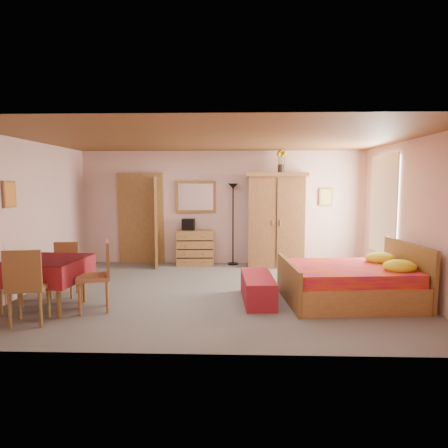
{
  "coord_description": "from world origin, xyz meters",
  "views": [
    {
      "loc": [
        0.33,
        -6.71,
        1.89
      ],
      "look_at": [
        0.1,
        0.3,
        1.15
      ],
      "focal_mm": 32.0,
      "sensor_mm": 36.0,
      "label": 1
    }
  ],
  "objects_px": {
    "chest_of_drawers": "(195,248)",
    "bench": "(258,288)",
    "chair_north": "(64,270)",
    "wall_mirror": "(196,197)",
    "sunflower_vase": "(281,161)",
    "bed": "(349,272)",
    "stereo": "(188,224)",
    "wardrobe": "(276,220)",
    "dining_table": "(48,284)",
    "chair_west": "(1,278)",
    "chair_east": "(93,276)",
    "chair_south": "(29,286)",
    "floor_lamp": "(233,224)"
  },
  "relations": [
    {
      "from": "chest_of_drawers",
      "to": "bench",
      "type": "bearing_deg",
      "value": -68.96
    },
    {
      "from": "bench",
      "to": "chair_north",
      "type": "height_order",
      "value": "chair_north"
    },
    {
      "from": "wall_mirror",
      "to": "bench",
      "type": "distance_m",
      "value": 3.51
    },
    {
      "from": "sunflower_vase",
      "to": "bed",
      "type": "height_order",
      "value": "sunflower_vase"
    },
    {
      "from": "stereo",
      "to": "wardrobe",
      "type": "height_order",
      "value": "wardrobe"
    },
    {
      "from": "sunflower_vase",
      "to": "bench",
      "type": "xyz_separation_m",
      "value": [
        -0.63,
        -2.67,
        -2.14
      ]
    },
    {
      "from": "bed",
      "to": "wardrobe",
      "type": "bearing_deg",
      "value": 103.83
    },
    {
      "from": "stereo",
      "to": "dining_table",
      "type": "height_order",
      "value": "stereo"
    },
    {
      "from": "dining_table",
      "to": "chair_west",
      "type": "distance_m",
      "value": 0.68
    },
    {
      "from": "chest_of_drawers",
      "to": "chair_west",
      "type": "height_order",
      "value": "chair_west"
    },
    {
      "from": "chair_east",
      "to": "wall_mirror",
      "type": "bearing_deg",
      "value": -36.5
    },
    {
      "from": "wardrobe",
      "to": "chair_south",
      "type": "relative_size",
      "value": 2.04
    },
    {
      "from": "bench",
      "to": "sunflower_vase",
      "type": "bearing_deg",
      "value": 76.73
    },
    {
      "from": "wall_mirror",
      "to": "bench",
      "type": "relative_size",
      "value": 0.75
    },
    {
      "from": "chest_of_drawers",
      "to": "chair_west",
      "type": "xyz_separation_m",
      "value": [
        -2.53,
        -3.31,
        0.09
      ]
    },
    {
      "from": "bench",
      "to": "dining_table",
      "type": "bearing_deg",
      "value": -171.42
    },
    {
      "from": "wall_mirror",
      "to": "floor_lamp",
      "type": "bearing_deg",
      "value": -11.31
    },
    {
      "from": "stereo",
      "to": "wardrobe",
      "type": "xyz_separation_m",
      "value": [
        1.99,
        -0.17,
        0.12
      ]
    },
    {
      "from": "wardrobe",
      "to": "dining_table",
      "type": "xyz_separation_m",
      "value": [
        -3.69,
        -3.14,
        -0.67
      ]
    },
    {
      "from": "chest_of_drawers",
      "to": "bed",
      "type": "distance_m",
      "value": 3.86
    },
    {
      "from": "stereo",
      "to": "floor_lamp",
      "type": "bearing_deg",
      "value": 0.99
    },
    {
      "from": "chair_west",
      "to": "chair_north",
      "type": "bearing_deg",
      "value": 159.31
    },
    {
      "from": "wardrobe",
      "to": "chair_north",
      "type": "xyz_separation_m",
      "value": [
        -3.75,
        -2.47,
        -0.61
      ]
    },
    {
      "from": "chair_east",
      "to": "chair_north",
      "type": "bearing_deg",
      "value": 28.07
    },
    {
      "from": "stereo",
      "to": "floor_lamp",
      "type": "height_order",
      "value": "floor_lamp"
    },
    {
      "from": "stereo",
      "to": "chair_north",
      "type": "bearing_deg",
      "value": -123.74
    },
    {
      "from": "wardrobe",
      "to": "chair_south",
      "type": "bearing_deg",
      "value": -129.99
    },
    {
      "from": "bed",
      "to": "dining_table",
      "type": "distance_m",
      "value": 4.61
    },
    {
      "from": "bed",
      "to": "chair_west",
      "type": "bearing_deg",
      "value": -178.63
    },
    {
      "from": "chest_of_drawers",
      "to": "dining_table",
      "type": "distance_m",
      "value": 3.74
    },
    {
      "from": "wardrobe",
      "to": "bed",
      "type": "bearing_deg",
      "value": -67.04
    },
    {
      "from": "sunflower_vase",
      "to": "chair_north",
      "type": "relative_size",
      "value": 0.57
    },
    {
      "from": "bed",
      "to": "dining_table",
      "type": "height_order",
      "value": "bed"
    },
    {
      "from": "floor_lamp",
      "to": "wall_mirror",
      "type": "bearing_deg",
      "value": 171.25
    },
    {
      "from": "wardrobe",
      "to": "sunflower_vase",
      "type": "height_order",
      "value": "sunflower_vase"
    },
    {
      "from": "wall_mirror",
      "to": "chair_north",
      "type": "height_order",
      "value": "wall_mirror"
    },
    {
      "from": "bench",
      "to": "chair_south",
      "type": "xyz_separation_m",
      "value": [
        -3.11,
        -1.1,
        0.31
      ]
    },
    {
      "from": "sunflower_vase",
      "to": "stereo",
      "type": "bearing_deg",
      "value": 175.76
    },
    {
      "from": "chair_south",
      "to": "chair_north",
      "type": "xyz_separation_m",
      "value": [
        -0.09,
        1.28,
        -0.07
      ]
    },
    {
      "from": "chair_south",
      "to": "chest_of_drawers",
      "type": "bearing_deg",
      "value": 53.61
    },
    {
      "from": "chair_south",
      "to": "chair_north",
      "type": "height_order",
      "value": "chair_south"
    },
    {
      "from": "bench",
      "to": "chair_east",
      "type": "distance_m",
      "value": 2.52
    },
    {
      "from": "bench",
      "to": "chair_south",
      "type": "relative_size",
      "value": 1.21
    },
    {
      "from": "floor_lamp",
      "to": "wardrobe",
      "type": "height_order",
      "value": "wardrobe"
    },
    {
      "from": "wall_mirror",
      "to": "chair_east",
      "type": "distance_m",
      "value": 3.84
    },
    {
      "from": "floor_lamp",
      "to": "bench",
      "type": "relative_size",
      "value": 1.5
    },
    {
      "from": "sunflower_vase",
      "to": "chair_north",
      "type": "distance_m",
      "value": 4.95
    },
    {
      "from": "bench",
      "to": "chair_south",
      "type": "distance_m",
      "value": 3.31
    },
    {
      "from": "wardrobe",
      "to": "dining_table",
      "type": "distance_m",
      "value": 4.89
    },
    {
      "from": "chair_south",
      "to": "dining_table",
      "type": "bearing_deg",
      "value": 82.45
    }
  ]
}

